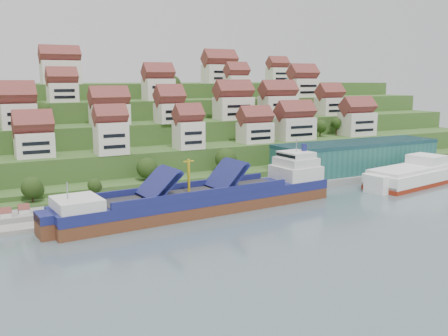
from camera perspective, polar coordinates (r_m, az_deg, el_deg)
ground at (r=131.53m, az=2.88°, el=-4.38°), size 300.00×300.00×0.00m
quay at (r=154.06m, az=6.47°, el=-1.86°), size 180.00×14.00×2.20m
pebble_beach at (r=126.04m, az=-23.67°, el=-5.66°), size 45.00×20.00×1.00m
hillside at (r=223.90m, az=-10.70°, el=4.26°), size 260.00×128.00×31.00m
hillside_village at (r=181.75m, az=-5.88°, el=7.17°), size 160.00×64.88×28.69m
hillside_trees at (r=163.76m, az=-8.75°, el=4.37°), size 142.36×62.01×30.71m
warehouse at (r=174.18m, az=14.90°, el=1.30°), size 60.00×15.00×10.00m
flagpole at (r=147.86m, az=6.99°, el=-0.09°), size 1.28×0.16×8.00m
cargo_ship at (r=126.25m, az=-1.67°, el=-3.52°), size 74.61×17.51×16.34m
second_ship at (r=167.43m, az=20.71°, el=-0.85°), size 35.01×18.05×9.67m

